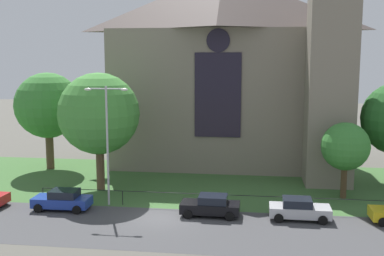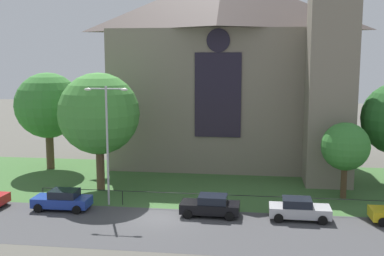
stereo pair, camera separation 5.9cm
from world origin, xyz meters
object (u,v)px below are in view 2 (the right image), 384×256
Objects in this scene: parked_car_blue at (63,200)px; parked_car_black at (211,206)px; streetlamp_near at (107,131)px; parked_car_silver at (299,209)px; tree_left_far at (48,106)px; tree_right_near at (345,147)px; church_building at (230,67)px; tree_left_near at (99,114)px.

parked_car_blue is 11.07m from parked_car_black.
parked_car_silver is (14.20, -1.48, -4.98)m from streetlamp_near.
parked_car_blue is (6.56, -12.52, -5.70)m from tree_left_far.
parked_car_silver is at bearing -5.95° from streetlamp_near.
tree_right_near reaches higher than parked_car_black.
parked_car_black is at bearing -10.73° from streetlamp_near.
tree_left_near is at bearing -131.21° from church_building.
parked_car_blue is 1.00× the size of parked_car_silver.
parked_car_blue is at bearing -152.61° from streetlamp_near.
tree_left_near reaches higher than parked_car_blue.
tree_left_far is (-7.56, 6.70, -0.08)m from tree_left_near.
church_building is at bearing 109.12° from parked_car_silver.
tree_right_near is at bearing -149.37° from parked_car_black.
parked_car_black and parked_car_silver have the same top height.
parked_car_silver is (-4.00, -5.71, -3.46)m from tree_right_near.
church_building reaches higher than streetlamp_near.
parked_car_blue is at bearing -179.21° from parked_car_silver.
tree_left_near reaches higher than parked_car_silver.
streetlamp_near is at bearing -153.06° from parked_car_blue.
church_building reaches higher than tree_right_near.
church_building is 2.85× the size of streetlamp_near.
tree_left_far is at bearing 152.89° from parked_car_silver.
tree_left_near is at bearing 115.82° from streetlamp_near.
parked_car_black is (17.62, -12.46, -5.70)m from tree_left_far.
parked_car_blue and parked_car_silver have the same top height.
church_building reaches higher than parked_car_blue.
tree_right_near is at bearing -0.02° from tree_left_near.
tree_left_far is at bearing -62.81° from parked_car_blue.
parked_car_silver is (6.18, 0.04, 0.00)m from parked_car_black.
streetlamp_near is (-8.27, -16.03, -4.55)m from church_building.
streetlamp_near reaches higher than tree_right_near.
parked_car_blue is (-21.25, -5.82, -3.46)m from tree_right_near.
church_building is 16.11m from tree_left_near.
tree_left_near reaches higher than tree_left_far.
tree_left_far is 1.59× the size of tree_right_near.
parked_car_silver is at bearing -27.55° from tree_left_far.
parked_car_blue is at bearing 1.50° from parked_car_black.
church_building reaches higher than parked_car_silver.
tree_left_near is 2.36× the size of parked_car_black.
streetlamp_near is (-18.20, -4.23, 1.52)m from tree_right_near.
parked_car_silver is (23.81, -12.42, -5.70)m from tree_left_far.
tree_right_near is at bearing -13.56° from tree_left_far.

